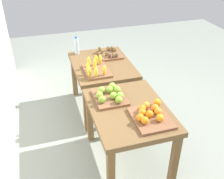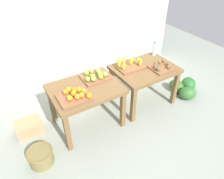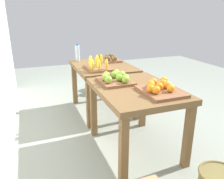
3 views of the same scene
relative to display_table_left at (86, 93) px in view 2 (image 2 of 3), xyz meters
name	(u,v)px [view 2 (image 2 of 3)]	position (x,y,z in m)	size (l,w,h in m)	color
ground_plane	(116,111)	(0.56, 0.00, -0.63)	(8.00, 8.00, 0.00)	gray
back_wall	(78,7)	(0.56, 1.35, 0.87)	(4.40, 0.12, 3.00)	beige
display_table_left	(86,93)	(0.00, 0.00, 0.00)	(1.04, 0.80, 0.73)	brown
display_table_right	(144,73)	(1.12, 0.00, 0.00)	(1.04, 0.80, 0.73)	brown
orange_bin	(75,95)	(-0.21, -0.14, 0.15)	(0.44, 0.37, 0.11)	brown
apple_bin	(95,76)	(0.24, 0.14, 0.15)	(0.40, 0.34, 0.11)	brown
banana_crate	(129,65)	(0.89, 0.15, 0.15)	(0.44, 0.32, 0.17)	brown
kiwi_bin	(162,67)	(1.33, -0.17, 0.14)	(0.36, 0.32, 0.10)	brown
water_bottle	(154,49)	(1.54, 0.27, 0.23)	(0.07, 0.07, 0.27)	silver
watermelon_pile	(185,88)	(2.00, -0.24, -0.50)	(0.63, 0.65, 0.28)	#29652C
wicker_basket	(41,156)	(-0.88, -0.35, -0.51)	(0.35, 0.35, 0.23)	olive
cardboard_produce_box	(29,127)	(-0.89, 0.30, -0.52)	(0.40, 0.30, 0.21)	tan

